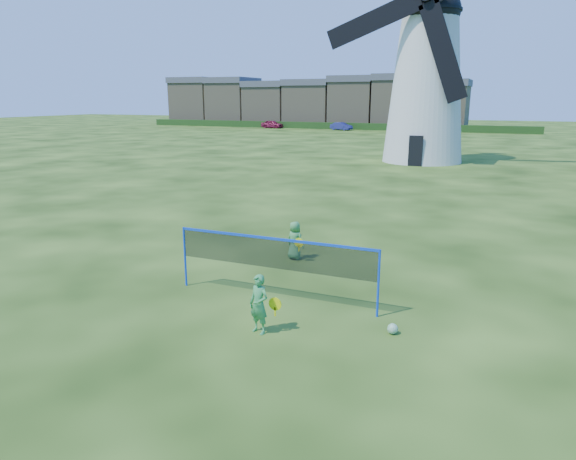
% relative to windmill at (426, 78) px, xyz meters
% --- Properties ---
extents(ground, '(220.00, 220.00, 0.00)m').
position_rel_windmill_xyz_m(ground, '(1.00, -29.00, -6.12)').
color(ground, black).
rests_on(ground, ground).
extents(windmill, '(13.89, 5.82, 18.18)m').
position_rel_windmill_xyz_m(windmill, '(0.00, 0.00, 0.00)').
color(windmill, silver).
rests_on(windmill, ground).
extents(badminton_net, '(5.05, 0.05, 1.55)m').
position_rel_windmill_xyz_m(badminton_net, '(1.25, -29.45, -4.98)').
color(badminton_net, blue).
rests_on(badminton_net, ground).
extents(player_girl, '(0.68, 0.41, 1.25)m').
position_rel_windmill_xyz_m(player_girl, '(1.71, -31.19, -5.50)').
color(player_girl, '#3C974F').
rests_on(player_girl, ground).
extents(player_boy, '(0.68, 0.52, 1.15)m').
position_rel_windmill_xyz_m(player_boy, '(0.47, -26.26, -5.55)').
color(player_boy, '#48964E').
rests_on(player_boy, ground).
extents(play_ball, '(0.22, 0.22, 0.22)m').
position_rel_windmill_xyz_m(play_ball, '(4.25, -30.17, -6.01)').
color(play_ball, green).
rests_on(play_ball, ground).
extents(terraced_houses, '(51.00, 8.40, 8.21)m').
position_rel_windmill_xyz_m(terraced_houses, '(-25.89, 43.00, -2.16)').
color(terraced_houses, gray).
rests_on(terraced_houses, ground).
extents(hedge, '(62.00, 0.80, 1.00)m').
position_rel_windmill_xyz_m(hedge, '(-21.00, 37.00, -5.62)').
color(hedge, '#193814').
rests_on(hedge, ground).
extents(car_left, '(3.80, 1.97, 1.24)m').
position_rel_windmill_xyz_m(car_left, '(-28.97, 35.76, -5.50)').
color(car_left, maroon).
rests_on(car_left, ground).
extents(car_right, '(3.67, 2.35, 1.14)m').
position_rel_windmill_xyz_m(car_right, '(-17.32, 35.08, -5.55)').
color(car_right, navy).
rests_on(car_right, ground).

